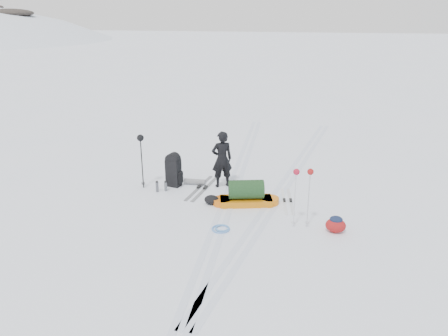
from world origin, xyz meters
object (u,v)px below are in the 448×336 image
at_px(skier, 222,159).
at_px(expedition_rucksack, 176,171).
at_px(pulk_sled, 246,195).
at_px(ski_poles_black, 141,144).

distance_m(skier, expedition_rucksack, 1.35).
xyz_separation_m(pulk_sled, expedition_rucksack, (-2.17, 0.81, 0.20)).
distance_m(pulk_sled, ski_poles_black, 3.27).
bearing_deg(expedition_rucksack, skier, 22.69).
bearing_deg(skier, expedition_rucksack, -16.62).
bearing_deg(pulk_sled, skier, 114.13).
relative_size(pulk_sled, expedition_rucksack, 1.65).
distance_m(skier, pulk_sled, 1.50).
height_order(pulk_sled, expedition_rucksack, expedition_rucksack).
bearing_deg(ski_poles_black, pulk_sled, -2.10).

